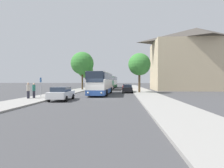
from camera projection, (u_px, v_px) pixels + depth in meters
ground_plane at (98, 98)px, 22.28m from camera, size 300.00×300.00×0.00m
sidewalk_left at (45, 97)px, 22.75m from camera, size 4.00×120.00×0.15m
sidewalk_right at (153, 98)px, 21.81m from camera, size 4.00×120.00×0.15m
building_right_background at (196, 59)px, 41.16m from camera, size 19.94×10.94×14.69m
bus_front at (101, 83)px, 28.05m from camera, size 2.99×11.43×3.49m
bus_middle at (108, 83)px, 43.05m from camera, size 2.92×10.47×3.31m
bus_rear at (112, 82)px, 56.17m from camera, size 3.07×11.48×3.54m
parked_car_left_curb at (62, 93)px, 19.77m from camera, size 2.21×4.55×1.52m
parked_car_right_near at (128, 88)px, 32.64m from camera, size 1.98×4.73×1.53m
parked_car_right_far at (126, 86)px, 44.94m from camera, size 2.05×4.69×1.38m
bus_stop_sign at (41, 85)px, 22.61m from camera, size 0.08×0.45×2.52m
pedestrian_waiting_near at (34, 90)px, 21.10m from camera, size 0.36×0.36×1.80m
pedestrian_waiting_far at (28, 90)px, 20.39m from camera, size 0.36×0.36×1.86m
tree_left_near at (86, 71)px, 51.54m from camera, size 4.46×4.46×7.35m
tree_left_far at (82, 63)px, 41.43m from camera, size 5.40×5.40×8.92m
tree_right_near at (139, 64)px, 31.57m from camera, size 4.02×4.02×7.06m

